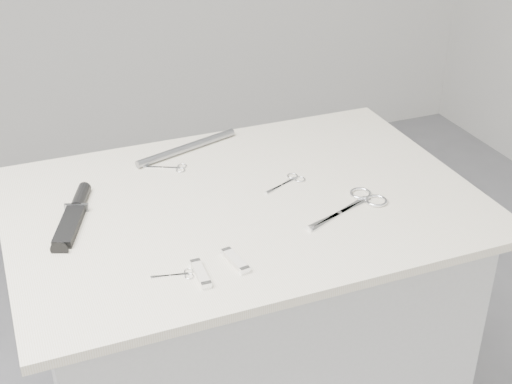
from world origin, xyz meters
name	(u,v)px	position (x,y,z in m)	size (l,w,h in m)	color
plinth	(245,363)	(0.00, 0.00, 0.45)	(0.90, 0.60, 0.90)	silver
display_board	(244,204)	(0.00, 0.00, 0.91)	(1.00, 0.70, 0.02)	beige
large_shears	(358,203)	(0.22, -0.11, 0.92)	(0.21, 0.13, 0.01)	white
embroidery_scissors_a	(289,181)	(0.12, 0.04, 0.92)	(0.11, 0.07, 0.00)	white
embroidery_scissors_b	(172,168)	(-0.10, 0.20, 0.92)	(0.10, 0.07, 0.00)	white
tiny_scissors	(179,275)	(-0.21, -0.21, 0.92)	(0.08, 0.04, 0.00)	white
sheathed_knife	(75,212)	(-0.35, 0.07, 0.93)	(0.11, 0.23, 0.03)	black
pocket_knife_a	(201,274)	(-0.17, -0.23, 0.93)	(0.02, 0.08, 0.01)	beige
pocket_knife_b	(235,261)	(-0.10, -0.21, 0.93)	(0.03, 0.08, 0.01)	beige
metal_rail	(187,148)	(-0.04, 0.27, 0.93)	(0.02, 0.02, 0.28)	gray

